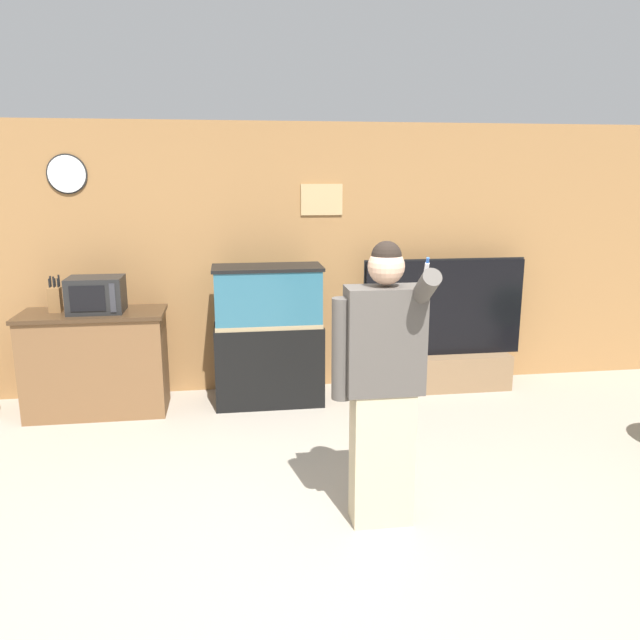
# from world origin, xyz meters

# --- Properties ---
(ground_plane) EXTENTS (18.00, 18.00, 0.00)m
(ground_plane) POSITION_xyz_m (0.00, 0.00, 0.00)
(ground_plane) COLOR gray
(wall_back_paneled) EXTENTS (10.00, 0.08, 2.60)m
(wall_back_paneled) POSITION_xyz_m (-0.00, 3.11, 1.30)
(wall_back_paneled) COLOR olive
(wall_back_paneled) RESTS_ON ground_plane
(counter_island) EXTENTS (1.25, 0.57, 0.93)m
(counter_island) POSITION_xyz_m (-1.58, 2.61, 0.47)
(counter_island) COLOR brown
(counter_island) RESTS_ON ground_plane
(microwave) EXTENTS (0.47, 0.35, 0.31)m
(microwave) POSITION_xyz_m (-1.53, 2.60, 1.09)
(microwave) COLOR black
(microwave) RESTS_ON counter_island
(knife_block) EXTENTS (0.10, 0.10, 0.32)m
(knife_block) POSITION_xyz_m (-1.89, 2.66, 1.05)
(knife_block) COLOR brown
(knife_block) RESTS_ON counter_island
(aquarium_on_stand) EXTENTS (1.00, 0.46, 1.31)m
(aquarium_on_stand) POSITION_xyz_m (-0.03, 2.64, 0.65)
(aquarium_on_stand) COLOR black
(aquarium_on_stand) RESTS_ON ground_plane
(tv_on_stand) EXTENTS (1.62, 0.40, 1.32)m
(tv_on_stand) POSITION_xyz_m (1.72, 2.80, 0.38)
(tv_on_stand) COLOR brown
(tv_on_stand) RESTS_ON ground_plane
(person_standing) EXTENTS (0.55, 0.42, 1.75)m
(person_standing) POSITION_xyz_m (0.52, 0.46, 0.91)
(person_standing) COLOR #BCAD89
(person_standing) RESTS_ON ground_plane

